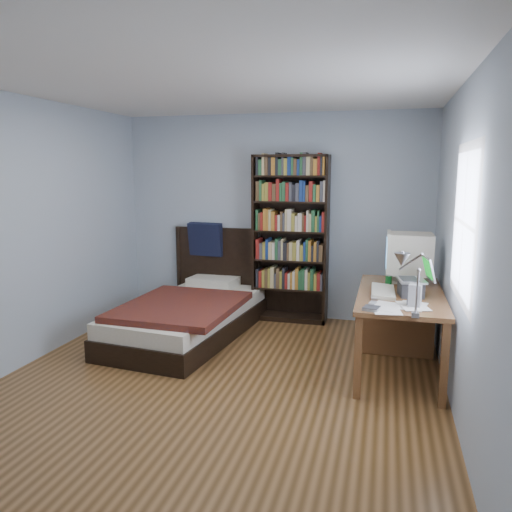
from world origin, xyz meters
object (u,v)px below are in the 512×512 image
Objects in this scene: desk at (398,314)px; speaker at (415,296)px; desk_lamp at (405,266)px; soda_can at (388,281)px; laptop at (413,285)px; bookshelf at (290,239)px; keyboard at (383,291)px; crt_monitor at (408,254)px; bed at (191,312)px.

speaker is (0.10, -0.87, 0.41)m from desk.
soda_can is at bearing 94.01° from desk_lamp.
desk is 7.91× the size of speaker.
soda_can reaches higher than desk.
bookshelf is at bearing 134.54° from laptop.
keyboard is 2.71× the size of speaker.
crt_monitor is 1.38× the size of laptop.
laptop reaches higher than speaker.
bookshelf is 0.89× the size of bed.
bookshelf reaches higher than keyboard.
desk is at bearing 60.95° from soda_can.
laptop is (0.10, -0.50, 0.42)m from desk.
desk is at bearing -141.36° from crt_monitor.
bed is (-2.30, 0.02, -0.76)m from crt_monitor.
desk is at bearing -35.06° from bookshelf.
speaker is (0.25, -0.40, 0.08)m from keyboard.
desk is at bearing 101.16° from laptop.
desk_lamp is 0.25× the size of bed.
laptop is 3.26× the size of soda_can.
soda_can is at bearing 118.34° from speaker.
keyboard is at bearing -14.56° from bed.
speaker reaches higher than soda_can.
desk_lamp is 0.73m from speaker.
speaker is at bearing -88.09° from crt_monitor.
crt_monitor reaches higher than soda_can.
laptop is 0.16× the size of bed.
crt_monitor reaches higher than speaker.
bookshelf is (-1.16, 1.09, 0.22)m from soda_can.
bookshelf reaches higher than desk_lamp.
speaker is at bearing -72.87° from soda_can.
bookshelf is at bearing 127.73° from keyboard.
bookshelf reaches higher than soda_can.
laptop is at bearing 83.38° from desk_lamp.
bookshelf reaches higher than bed.
crt_monitor is 1.57m from bookshelf.
laptop is at bearing 101.03° from speaker.
speaker is at bearing -83.62° from desk.
keyboard is (-0.14, 1.04, -0.43)m from desk_lamp.
desk is 0.59m from keyboard.
crt_monitor is 0.22× the size of bed.
bed is at bearing 169.14° from speaker.
keyboard is at bearing -113.22° from crt_monitor.
desk_lamp is (-0.02, -1.50, 0.76)m from desk.
bookshelf is at bearing 117.58° from desk_lamp.
speaker is at bearing -52.19° from bookshelf.
laptop is at bearing -55.32° from soda_can.
desk_lamp is 0.28× the size of bookshelf.
keyboard is (-0.16, -0.46, 0.34)m from desk.
desk is 0.66m from laptop.
bed is at bearing 179.41° from crt_monitor.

